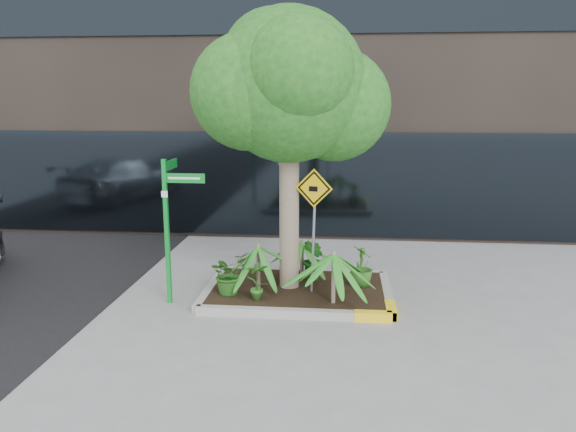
{
  "coord_description": "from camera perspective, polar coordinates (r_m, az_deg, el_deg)",
  "views": [
    {
      "loc": [
        0.97,
        -9.35,
        3.5
      ],
      "look_at": [
        0.03,
        0.2,
        1.49
      ],
      "focal_mm": 35.0,
      "sensor_mm": 36.0,
      "label": 1
    }
  ],
  "objects": [
    {
      "name": "planter",
      "position": [
        10.23,
        1.18,
        -7.55
      ],
      "size": [
        3.35,
        2.36,
        0.15
      ],
      "color": "#9E9E99",
      "rests_on": "ground"
    },
    {
      "name": "street_sign_post",
      "position": [
        9.75,
        -11.91,
        0.09
      ],
      "size": [
        0.75,
        0.73,
        2.52
      ],
      "rotation": [
        0.0,
        0.0,
        -0.01
      ],
      "color": "#0D912C",
      "rests_on": "ground"
    },
    {
      "name": "tree",
      "position": [
        9.77,
        0.12,
        13.1
      ],
      "size": [
        3.39,
        3.01,
        5.08
      ],
      "color": "gray",
      "rests_on": "ground"
    },
    {
      "name": "ground",
      "position": [
        10.03,
        -0.28,
        -8.57
      ],
      "size": [
        80.0,
        80.0,
        0.0
      ],
      "primitive_type": "plane",
      "color": "gray",
      "rests_on": "ground"
    },
    {
      "name": "shrub_a",
      "position": [
        9.86,
        -6.03,
        -5.81
      ],
      "size": [
        0.93,
        0.93,
        0.74
      ],
      "primitive_type": "imported",
      "rotation": [
        0.0,
        0.0,
        0.96
      ],
      "color": "#215418",
      "rests_on": "planter"
    },
    {
      "name": "cattle_sign",
      "position": [
        9.71,
        2.63,
        0.69
      ],
      "size": [
        0.65,
        0.23,
        2.18
      ],
      "rotation": [
        0.0,
        0.0,
        -0.27
      ],
      "color": "slate",
      "rests_on": "ground"
    },
    {
      "name": "shrub_d",
      "position": [
        10.54,
        2.62,
        -4.43
      ],
      "size": [
        0.61,
        0.61,
        0.8
      ],
      "primitive_type": "imported",
      "rotation": [
        0.0,
        0.0,
        5.31
      ],
      "color": "#1B5819",
      "rests_on": "planter"
    },
    {
      "name": "shrub_c",
      "position": [
        9.53,
        -3.14,
        -6.54
      ],
      "size": [
        0.45,
        0.45,
        0.7
      ],
      "primitive_type": "imported",
      "rotation": [
        0.0,
        0.0,
        3.39
      ],
      "color": "#2A621E",
      "rests_on": "planter"
    },
    {
      "name": "shrub_b",
      "position": [
        10.29,
        7.5,
        -5.05
      ],
      "size": [
        0.54,
        0.54,
        0.75
      ],
      "primitive_type": "imported",
      "rotation": [
        0.0,
        0.0,
        1.93
      ],
      "color": "#295E1C",
      "rests_on": "planter"
    },
    {
      "name": "palm_front",
      "position": [
        9.28,
        4.69,
        -3.87
      ],
      "size": [
        1.01,
        1.01,
        1.13
      ],
      "color": "gray",
      "rests_on": "ground"
    },
    {
      "name": "palm_back",
      "position": [
        10.59,
        1.43,
        -2.71
      ],
      "size": [
        0.83,
        0.83,
        0.92
      ],
      "color": "gray",
      "rests_on": "ground"
    },
    {
      "name": "palm_left",
      "position": [
        10.04,
        -3.04,
        -3.08
      ],
      "size": [
        0.92,
        0.92,
        1.03
      ],
      "color": "gray",
      "rests_on": "ground"
    }
  ]
}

